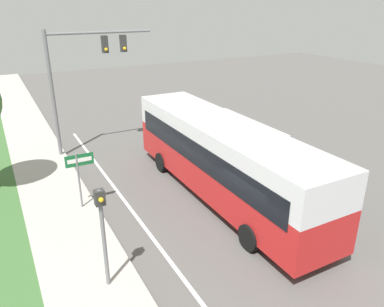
{
  "coord_description": "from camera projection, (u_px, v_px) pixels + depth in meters",
  "views": [
    {
      "loc": [
        -7.79,
        -9.08,
        8.01
      ],
      "look_at": [
        -0.6,
        4.26,
        1.87
      ],
      "focal_mm": 35.0,
      "sensor_mm": 36.0,
      "label": 1
    }
  ],
  "objects": [
    {
      "name": "street_sign",
      "position": [
        79.0,
        171.0,
        14.97
      ],
      "size": [
        1.12,
        0.08,
        2.49
      ],
      "color": "slate",
      "rests_on": "ground_plane"
    },
    {
      "name": "bus",
      "position": [
        222.0,
        155.0,
        15.88
      ],
      "size": [
        2.71,
        12.0,
        3.63
      ],
      "color": "red",
      "rests_on": "ground_plane"
    },
    {
      "name": "lane_divider_near",
      "position": [
        173.0,
        265.0,
        12.26
      ],
      "size": [
        0.14,
        30.0,
        0.01
      ],
      "color": "silver",
      "rests_on": "ground_plane"
    },
    {
      "name": "pedestrian_signal",
      "position": [
        102.0,
        224.0,
        10.51
      ],
      "size": [
        0.28,
        0.34,
        3.29
      ],
      "color": "slate",
      "rests_on": "ground_plane"
    },
    {
      "name": "sidewalk",
      "position": [
        94.0,
        291.0,
        11.1
      ],
      "size": [
        2.8,
        80.0,
        0.12
      ],
      "color": "#ADA89E",
      "rests_on": "ground_plane"
    },
    {
      "name": "ground_plane",
      "position": [
        261.0,
        235.0,
        13.85
      ],
      "size": [
        80.0,
        80.0,
        0.0
      ],
      "primitive_type": "plane",
      "color": "#565451"
    },
    {
      "name": "signal_gantry",
      "position": [
        82.0,
        67.0,
        19.9
      ],
      "size": [
        5.74,
        0.41,
        6.78
      ],
      "color": "slate",
      "rests_on": "ground_plane"
    }
  ]
}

